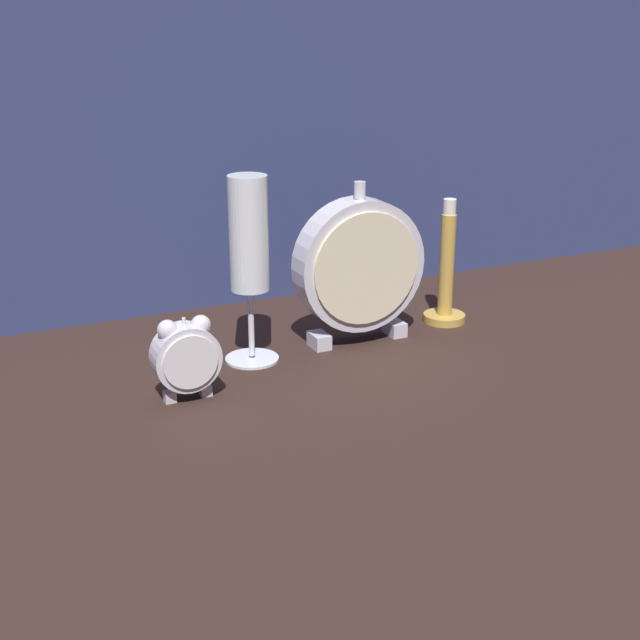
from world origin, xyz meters
The scene contains 6 objects.
ground_plane centered at (0.00, 0.00, 0.00)m, with size 4.00×4.00×0.00m, color black.
fabric_backdrop_drape centered at (0.00, 0.33, 0.29)m, with size 1.67×0.01×0.59m, color navy.
alarm_clock_twin_bell centered at (-0.17, 0.04, 0.05)m, with size 0.07×0.03×0.09m.
mantel_clock_silver centered at (0.07, 0.11, 0.10)m, with size 0.16×0.04×0.20m.
champagne_flute centered at (-0.07, 0.11, 0.14)m, with size 0.06×0.06×0.22m.
brass_candlestick centered at (0.21, 0.13, 0.06)m, with size 0.06×0.06×0.16m.
Camera 1 is at (-0.41, -0.81, 0.40)m, focal length 50.00 mm.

